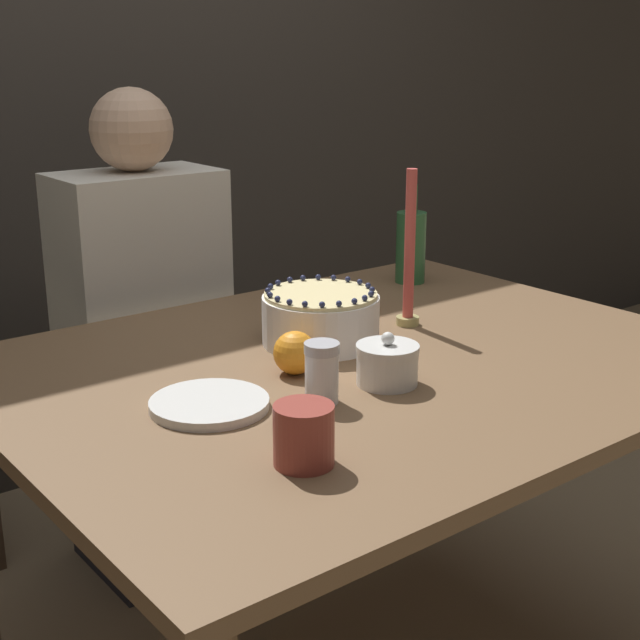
{
  "coord_description": "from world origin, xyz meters",
  "views": [
    {
      "loc": [
        -1.07,
        -1.25,
        1.36
      ],
      "look_at": [
        -0.0,
        0.12,
        0.82
      ],
      "focal_mm": 50.0,
      "sensor_mm": 36.0,
      "label": 1
    }
  ],
  "objects_px": {
    "bottle": "(411,245)",
    "person_man_blue_shirt": "(146,370)",
    "cake": "(320,318)",
    "candle": "(409,261)",
    "sugar_shaker": "(322,372)",
    "sugar_bowl": "(387,364)"
  },
  "relations": [
    {
      "from": "sugar_shaker",
      "to": "candle",
      "type": "distance_m",
      "value": 0.49
    },
    {
      "from": "candle",
      "to": "bottle",
      "type": "distance_m",
      "value": 0.38
    },
    {
      "from": "person_man_blue_shirt",
      "to": "cake",
      "type": "bearing_deg",
      "value": 97.98
    },
    {
      "from": "cake",
      "to": "candle",
      "type": "distance_m",
      "value": 0.25
    },
    {
      "from": "sugar_shaker",
      "to": "person_man_blue_shirt",
      "type": "height_order",
      "value": "person_man_blue_shirt"
    },
    {
      "from": "cake",
      "to": "candle",
      "type": "xyz_separation_m",
      "value": [
        0.23,
        -0.02,
        0.09
      ]
    },
    {
      "from": "bottle",
      "to": "candle",
      "type": "bearing_deg",
      "value": -134.4
    },
    {
      "from": "bottle",
      "to": "person_man_blue_shirt",
      "type": "xyz_separation_m",
      "value": [
        -0.58,
        0.37,
        -0.32
      ]
    },
    {
      "from": "sugar_bowl",
      "to": "cake",
      "type": "bearing_deg",
      "value": 79.46
    },
    {
      "from": "sugar_shaker",
      "to": "bottle",
      "type": "bearing_deg",
      "value": 36.17
    },
    {
      "from": "cake",
      "to": "bottle",
      "type": "height_order",
      "value": "bottle"
    },
    {
      "from": "cake",
      "to": "person_man_blue_shirt",
      "type": "height_order",
      "value": "person_man_blue_shirt"
    },
    {
      "from": "bottle",
      "to": "sugar_shaker",
      "type": "bearing_deg",
      "value": -143.83
    },
    {
      "from": "sugar_bowl",
      "to": "candle",
      "type": "xyz_separation_m",
      "value": [
        0.28,
        0.24,
        0.1
      ]
    },
    {
      "from": "cake",
      "to": "sugar_bowl",
      "type": "height_order",
      "value": "cake"
    },
    {
      "from": "candle",
      "to": "person_man_blue_shirt",
      "type": "distance_m",
      "value": 0.8
    },
    {
      "from": "sugar_bowl",
      "to": "candle",
      "type": "height_order",
      "value": "candle"
    },
    {
      "from": "sugar_shaker",
      "to": "bottle",
      "type": "xyz_separation_m",
      "value": [
        0.69,
        0.5,
        0.04
      ]
    },
    {
      "from": "person_man_blue_shirt",
      "to": "sugar_shaker",
      "type": "bearing_deg",
      "value": 83.01
    },
    {
      "from": "person_man_blue_shirt",
      "to": "sugar_bowl",
      "type": "bearing_deg",
      "value": 92.57
    },
    {
      "from": "bottle",
      "to": "person_man_blue_shirt",
      "type": "relative_size",
      "value": 0.2
    },
    {
      "from": "cake",
      "to": "bottle",
      "type": "xyz_separation_m",
      "value": [
        0.49,
        0.25,
        0.04
      ]
    }
  ]
}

